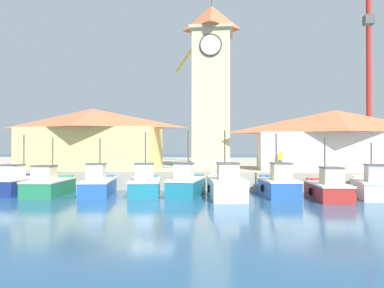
{
  "coord_description": "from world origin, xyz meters",
  "views": [
    {
      "loc": [
        4.38,
        -20.78,
        3.23
      ],
      "look_at": [
        1.35,
        8.96,
        3.5
      ],
      "focal_mm": 35.0,
      "sensor_mm": 36.0,
      "label": 1
    }
  ],
  "objects_px": {
    "fishing_boat_left_outer": "(18,183)",
    "warehouse_left": "(92,138)",
    "fishing_boat_right_inner": "(226,186)",
    "fishing_boat_end_right": "(374,186)",
    "fishing_boat_center": "(145,184)",
    "fishing_boat_right_outer": "(278,185)",
    "port_crane_near": "(369,97)",
    "fishing_boat_mid_left": "(98,184)",
    "fishing_boat_mid_right": "(186,184)",
    "fishing_boat_left_inner": "(49,185)",
    "port_crane_far": "(199,113)",
    "clock_tower": "(212,83)",
    "fishing_boat_far_right": "(328,188)",
    "warehouse_right": "(336,139)",
    "dock_worker_near_tower": "(280,160)"
  },
  "relations": [
    {
      "from": "fishing_boat_left_outer",
      "to": "fishing_boat_far_right",
      "type": "height_order",
      "value": "fishing_boat_left_outer"
    },
    {
      "from": "fishing_boat_mid_left",
      "to": "fishing_boat_end_right",
      "type": "distance_m",
      "value": 18.14
    },
    {
      "from": "fishing_boat_mid_right",
      "to": "fishing_boat_end_right",
      "type": "xyz_separation_m",
      "value": [
        12.04,
        0.25,
        -0.03
      ]
    },
    {
      "from": "fishing_boat_right_outer",
      "to": "fishing_boat_end_right",
      "type": "bearing_deg",
      "value": -0.6
    },
    {
      "from": "fishing_boat_right_outer",
      "to": "port_crane_near",
      "type": "xyz_separation_m",
      "value": [
        12.27,
        18.47,
        8.08
      ]
    },
    {
      "from": "dock_worker_near_tower",
      "to": "fishing_boat_center",
      "type": "bearing_deg",
      "value": -154.58
    },
    {
      "from": "fishing_boat_end_right",
      "to": "warehouse_left",
      "type": "distance_m",
      "value": 22.04
    },
    {
      "from": "fishing_boat_mid_left",
      "to": "fishing_boat_mid_right",
      "type": "xyz_separation_m",
      "value": [
        6.11,
        -0.16,
        0.05
      ]
    },
    {
      "from": "fishing_boat_mid_left",
      "to": "dock_worker_near_tower",
      "type": "height_order",
      "value": "fishing_boat_mid_left"
    },
    {
      "from": "fishing_boat_mid_left",
      "to": "fishing_boat_mid_right",
      "type": "bearing_deg",
      "value": -1.54
    },
    {
      "from": "fishing_boat_mid_right",
      "to": "warehouse_right",
      "type": "relative_size",
      "value": 0.35
    },
    {
      "from": "fishing_boat_center",
      "to": "fishing_boat_right_inner",
      "type": "bearing_deg",
      "value": -8.73
    },
    {
      "from": "fishing_boat_left_inner",
      "to": "clock_tower",
      "type": "distance_m",
      "value": 17.0
    },
    {
      "from": "fishing_boat_right_outer",
      "to": "fishing_boat_end_right",
      "type": "distance_m",
      "value": 5.98
    },
    {
      "from": "fishing_boat_left_inner",
      "to": "fishing_boat_end_right",
      "type": "relative_size",
      "value": 0.92
    },
    {
      "from": "fishing_boat_far_right",
      "to": "clock_tower",
      "type": "height_order",
      "value": "clock_tower"
    },
    {
      "from": "warehouse_left",
      "to": "fishing_boat_right_outer",
      "type": "bearing_deg",
      "value": -21.82
    },
    {
      "from": "fishing_boat_mid_left",
      "to": "fishing_boat_right_outer",
      "type": "relative_size",
      "value": 1.16
    },
    {
      "from": "fishing_boat_mid_left",
      "to": "fishing_boat_right_inner",
      "type": "bearing_deg",
      "value": -6.47
    },
    {
      "from": "fishing_boat_center",
      "to": "fishing_boat_far_right",
      "type": "distance_m",
      "value": 11.78
    },
    {
      "from": "clock_tower",
      "to": "warehouse_right",
      "type": "distance_m",
      "value": 11.91
    },
    {
      "from": "fishing_boat_left_outer",
      "to": "dock_worker_near_tower",
      "type": "xyz_separation_m",
      "value": [
        18.54,
        4.55,
        1.51
      ]
    },
    {
      "from": "warehouse_left",
      "to": "warehouse_right",
      "type": "xyz_separation_m",
      "value": [
        20.55,
        1.11,
        -0.11
      ]
    },
    {
      "from": "fishing_boat_mid_left",
      "to": "dock_worker_near_tower",
      "type": "relative_size",
      "value": 3.14
    },
    {
      "from": "fishing_boat_mid_left",
      "to": "port_crane_far",
      "type": "xyz_separation_m",
      "value": [
        4.97,
        23.28,
        6.92
      ]
    },
    {
      "from": "fishing_boat_right_outer",
      "to": "fishing_boat_far_right",
      "type": "bearing_deg",
      "value": -20.09
    },
    {
      "from": "fishing_boat_left_outer",
      "to": "port_crane_far",
      "type": "relative_size",
      "value": 0.28
    },
    {
      "from": "fishing_boat_left_outer",
      "to": "warehouse_left",
      "type": "relative_size",
      "value": 0.38
    },
    {
      "from": "fishing_boat_left_inner",
      "to": "port_crane_far",
      "type": "relative_size",
      "value": 0.27
    },
    {
      "from": "fishing_boat_far_right",
      "to": "port_crane_far",
      "type": "height_order",
      "value": "port_crane_far"
    },
    {
      "from": "fishing_boat_right_inner",
      "to": "warehouse_left",
      "type": "distance_m",
      "value": 13.95
    },
    {
      "from": "fishing_boat_mid_left",
      "to": "dock_worker_near_tower",
      "type": "xyz_separation_m",
      "value": [
        12.86,
        4.39,
        1.51
      ]
    },
    {
      "from": "fishing_boat_left_inner",
      "to": "fishing_boat_center",
      "type": "xyz_separation_m",
      "value": [
        6.39,
        0.74,
        0.03
      ]
    },
    {
      "from": "fishing_boat_end_right",
      "to": "fishing_boat_center",
      "type": "bearing_deg",
      "value": -179.07
    },
    {
      "from": "fishing_boat_left_inner",
      "to": "fishing_boat_far_right",
      "type": "relative_size",
      "value": 0.97
    },
    {
      "from": "fishing_boat_right_inner",
      "to": "fishing_boat_end_right",
      "type": "bearing_deg",
      "value": 6.56
    },
    {
      "from": "fishing_boat_end_right",
      "to": "port_crane_far",
      "type": "relative_size",
      "value": 0.3
    },
    {
      "from": "clock_tower",
      "to": "dock_worker_near_tower",
      "type": "height_order",
      "value": "clock_tower"
    },
    {
      "from": "fishing_boat_left_outer",
      "to": "clock_tower",
      "type": "bearing_deg",
      "value": 36.71
    },
    {
      "from": "fishing_boat_left_outer",
      "to": "fishing_boat_left_inner",
      "type": "xyz_separation_m",
      "value": [
        2.59,
        -0.74,
        -0.01
      ]
    },
    {
      "from": "fishing_boat_left_inner",
      "to": "fishing_boat_mid_right",
      "type": "xyz_separation_m",
      "value": [
        9.2,
        0.74,
        0.06
      ]
    },
    {
      "from": "dock_worker_near_tower",
      "to": "fishing_boat_mid_right",
      "type": "bearing_deg",
      "value": -146.01
    },
    {
      "from": "fishing_boat_left_outer",
      "to": "port_crane_far",
      "type": "bearing_deg",
      "value": 65.57
    },
    {
      "from": "clock_tower",
      "to": "warehouse_right",
      "type": "bearing_deg",
      "value": -12.38
    },
    {
      "from": "fishing_boat_left_outer",
      "to": "fishing_boat_end_right",
      "type": "bearing_deg",
      "value": 0.6
    },
    {
      "from": "fishing_boat_right_inner",
      "to": "clock_tower",
      "type": "distance_m",
      "value": 13.53
    },
    {
      "from": "port_crane_far",
      "to": "dock_worker_near_tower",
      "type": "distance_m",
      "value": 21.18
    },
    {
      "from": "fishing_boat_far_right",
      "to": "port_crane_near",
      "type": "bearing_deg",
      "value": 64.31
    },
    {
      "from": "fishing_boat_right_outer",
      "to": "fishing_boat_far_right",
      "type": "height_order",
      "value": "fishing_boat_right_outer"
    },
    {
      "from": "clock_tower",
      "to": "fishing_boat_center",
      "type": "bearing_deg",
      "value": -112.56
    }
  ]
}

